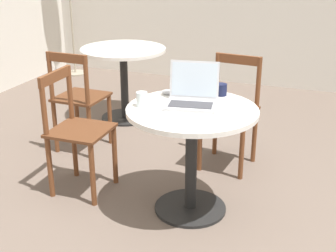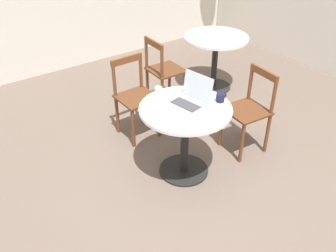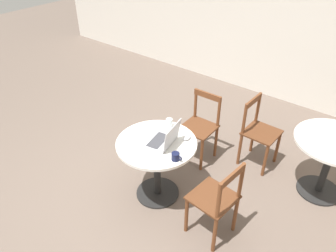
{
  "view_description": "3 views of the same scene",
  "coord_description": "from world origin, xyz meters",
  "px_view_note": "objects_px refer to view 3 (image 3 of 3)",
  "views": [
    {
      "loc": [
        -2.37,
        -0.49,
        1.66
      ],
      "look_at": [
        0.2,
        0.49,
        0.56
      ],
      "focal_mm": 50.0,
      "sensor_mm": 36.0,
      "label": 1
    },
    {
      "loc": [
        -1.57,
        -1.83,
        2.35
      ],
      "look_at": [
        0.04,
        0.39,
        0.54
      ],
      "focal_mm": 40.0,
      "sensor_mm": 36.0,
      "label": 2
    },
    {
      "loc": [
        1.88,
        -1.63,
        2.66
      ],
      "look_at": [
        0.07,
        0.65,
        0.69
      ],
      "focal_mm": 35.0,
      "sensor_mm": 36.0,
      "label": 3
    }
  ],
  "objects_px": {
    "mouse": "(187,138)",
    "drinking_glass": "(169,123)",
    "cafe_table_mid": "(331,153)",
    "mug": "(176,157)",
    "chair_near_right": "(216,201)",
    "cafe_table_near": "(157,155)",
    "laptop": "(164,140)",
    "chair_mid_left": "(258,132)",
    "chair_near_back": "(200,127)"
  },
  "relations": [
    {
      "from": "mouse",
      "to": "drinking_glass",
      "type": "relative_size",
      "value": 1.11
    },
    {
      "from": "cafe_table_mid",
      "to": "mug",
      "type": "distance_m",
      "value": 1.65
    },
    {
      "from": "chair_near_right",
      "to": "drinking_glass",
      "type": "xyz_separation_m",
      "value": [
        -0.83,
        0.37,
        0.31
      ]
    },
    {
      "from": "cafe_table_near",
      "to": "mouse",
      "type": "height_order",
      "value": "mouse"
    },
    {
      "from": "cafe_table_mid",
      "to": "laptop",
      "type": "bearing_deg",
      "value": -139.57
    },
    {
      "from": "cafe_table_mid",
      "to": "drinking_glass",
      "type": "distance_m",
      "value": 1.7
    },
    {
      "from": "cafe_table_mid",
      "to": "mouse",
      "type": "height_order",
      "value": "mouse"
    },
    {
      "from": "chair_near_right",
      "to": "chair_mid_left",
      "type": "bearing_deg",
      "value": 98.01
    },
    {
      "from": "cafe_table_mid",
      "to": "chair_near_back",
      "type": "height_order",
      "value": "chair_near_back"
    },
    {
      "from": "mug",
      "to": "cafe_table_mid",
      "type": "bearing_deg",
      "value": 49.13
    },
    {
      "from": "chair_near_right",
      "to": "drinking_glass",
      "type": "relative_size",
      "value": 9.46
    },
    {
      "from": "cafe_table_near",
      "to": "drinking_glass",
      "type": "distance_m",
      "value": 0.38
    },
    {
      "from": "cafe_table_mid",
      "to": "drinking_glass",
      "type": "height_order",
      "value": "drinking_glass"
    },
    {
      "from": "chair_near_back",
      "to": "chair_mid_left",
      "type": "relative_size",
      "value": 1.0
    },
    {
      "from": "chair_near_right",
      "to": "laptop",
      "type": "relative_size",
      "value": 2.41
    },
    {
      "from": "mouse",
      "to": "mug",
      "type": "bearing_deg",
      "value": -72.02
    },
    {
      "from": "cafe_table_near",
      "to": "chair_mid_left",
      "type": "distance_m",
      "value": 1.31
    },
    {
      "from": "cafe_table_near",
      "to": "mug",
      "type": "relative_size",
      "value": 7.29
    },
    {
      "from": "chair_near_right",
      "to": "chair_near_back",
      "type": "distance_m",
      "value": 1.18
    },
    {
      "from": "cafe_table_near",
      "to": "chair_near_right",
      "type": "distance_m",
      "value": 0.77
    },
    {
      "from": "mug",
      "to": "drinking_glass",
      "type": "height_order",
      "value": "drinking_glass"
    },
    {
      "from": "chair_mid_left",
      "to": "mouse",
      "type": "height_order",
      "value": "chair_mid_left"
    },
    {
      "from": "mug",
      "to": "chair_near_right",
      "type": "bearing_deg",
      "value": 3.82
    },
    {
      "from": "mouse",
      "to": "drinking_glass",
      "type": "xyz_separation_m",
      "value": [
        -0.28,
        0.07,
        0.03
      ]
    },
    {
      "from": "cafe_table_mid",
      "to": "mug",
      "type": "bearing_deg",
      "value": -130.87
    },
    {
      "from": "chair_mid_left",
      "to": "chair_near_back",
      "type": "bearing_deg",
      "value": -150.67
    },
    {
      "from": "laptop",
      "to": "chair_near_back",
      "type": "bearing_deg",
      "value": 96.28
    },
    {
      "from": "mug",
      "to": "drinking_glass",
      "type": "relative_size",
      "value": 1.23
    },
    {
      "from": "chair_mid_left",
      "to": "cafe_table_mid",
      "type": "bearing_deg",
      "value": -1.32
    },
    {
      "from": "cafe_table_mid",
      "to": "laptop",
      "type": "height_order",
      "value": "laptop"
    },
    {
      "from": "cafe_table_near",
      "to": "drinking_glass",
      "type": "relative_size",
      "value": 8.97
    },
    {
      "from": "mug",
      "to": "laptop",
      "type": "bearing_deg",
      "value": 153.29
    },
    {
      "from": "cafe_table_near",
      "to": "mug",
      "type": "xyz_separation_m",
      "value": [
        0.31,
        -0.1,
        0.21
      ]
    },
    {
      "from": "mug",
      "to": "drinking_glass",
      "type": "xyz_separation_m",
      "value": [
        -0.39,
        0.4,
        0.01
      ]
    },
    {
      "from": "chair_near_back",
      "to": "mug",
      "type": "distance_m",
      "value": 1.03
    },
    {
      "from": "cafe_table_near",
      "to": "chair_mid_left",
      "type": "xyz_separation_m",
      "value": [
        0.58,
        1.16,
        -0.1
      ]
    },
    {
      "from": "chair_near_right",
      "to": "chair_near_back",
      "type": "bearing_deg",
      "value": 130.83
    },
    {
      "from": "laptop",
      "to": "mouse",
      "type": "height_order",
      "value": "laptop"
    },
    {
      "from": "cafe_table_near",
      "to": "cafe_table_mid",
      "type": "height_order",
      "value": "same"
    },
    {
      "from": "cafe_table_near",
      "to": "cafe_table_mid",
      "type": "distance_m",
      "value": 1.8
    },
    {
      "from": "chair_near_right",
      "to": "chair_near_back",
      "type": "relative_size",
      "value": 1.0
    },
    {
      "from": "chair_near_right",
      "to": "laptop",
      "type": "distance_m",
      "value": 0.76
    },
    {
      "from": "laptop",
      "to": "chair_mid_left",
      "type": "bearing_deg",
      "value": 65.84
    },
    {
      "from": "cafe_table_mid",
      "to": "chair_near_right",
      "type": "bearing_deg",
      "value": -117.51
    },
    {
      "from": "chair_near_right",
      "to": "laptop",
      "type": "bearing_deg",
      "value": 172.38
    },
    {
      "from": "chair_near_back",
      "to": "laptop",
      "type": "height_order",
      "value": "laptop"
    },
    {
      "from": "chair_near_back",
      "to": "laptop",
      "type": "relative_size",
      "value": 2.41
    },
    {
      "from": "cafe_table_mid",
      "to": "chair_near_back",
      "type": "bearing_deg",
      "value": -167.23
    },
    {
      "from": "laptop",
      "to": "drinking_glass",
      "type": "relative_size",
      "value": 3.93
    },
    {
      "from": "cafe_table_mid",
      "to": "chair_near_right",
      "type": "height_order",
      "value": "chair_near_right"
    }
  ]
}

